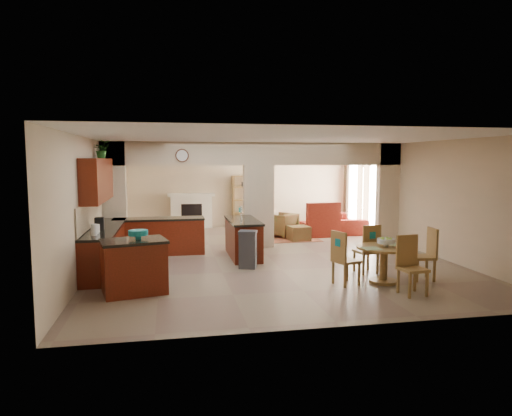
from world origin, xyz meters
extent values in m
plane|color=#786953|center=(0.00, 0.00, 0.00)|extent=(10.00, 10.00, 0.00)
plane|color=white|center=(0.00, 0.00, 2.80)|extent=(10.00, 10.00, 0.00)
plane|color=#C0AD8C|center=(0.00, 5.00, 1.40)|extent=(8.00, 0.00, 8.00)
plane|color=#C0AD8C|center=(0.00, -5.00, 1.40)|extent=(8.00, 0.00, 8.00)
plane|color=#C0AD8C|center=(-4.00, 0.00, 1.40)|extent=(0.00, 10.00, 10.00)
plane|color=#C0AD8C|center=(4.00, 0.00, 1.40)|extent=(0.00, 10.00, 10.00)
cube|color=#C0AD8C|center=(-3.70, 1.00, 1.40)|extent=(0.60, 0.25, 2.80)
cube|color=#C0AD8C|center=(0.00, 1.00, 1.10)|extent=(0.80, 0.25, 2.20)
cube|color=#C0AD8C|center=(3.70, 1.00, 1.40)|extent=(0.60, 0.25, 2.80)
cube|color=#C0AD8C|center=(0.00, 1.00, 2.50)|extent=(8.00, 0.25, 0.60)
cube|color=#3E1507|center=(-3.70, -0.80, 0.43)|extent=(0.60, 3.20, 0.86)
cube|color=black|center=(-3.70, -0.80, 0.89)|extent=(0.62, 3.22, 0.05)
cube|color=tan|center=(-3.98, -0.80, 1.20)|extent=(0.02, 3.20, 0.55)
cube|color=#3E1507|center=(-2.60, 0.57, 0.43)|extent=(2.20, 0.60, 0.86)
cube|color=black|center=(-2.60, 0.57, 0.89)|extent=(2.22, 0.62, 0.05)
cube|color=#3E1507|center=(-3.82, -0.80, 1.92)|extent=(0.35, 2.40, 0.90)
cube|color=#3E1507|center=(-0.60, -0.10, 0.43)|extent=(0.65, 1.80, 0.86)
cube|color=black|center=(-0.60, -0.10, 0.89)|extent=(0.70, 1.85, 0.05)
cube|color=silver|center=(-0.60, -0.95, 0.42)|extent=(0.58, 0.04, 0.70)
cylinder|color=#4E2A1A|center=(-2.00, 0.85, 2.45)|extent=(0.34, 0.03, 0.34)
cube|color=#9C5239|center=(1.20, 2.10, 0.01)|extent=(1.60, 1.30, 0.01)
cube|color=#EDE6CE|center=(-1.60, 4.84, 0.55)|extent=(1.40, 0.28, 1.10)
cube|color=black|center=(-1.60, 4.70, 0.50)|extent=(0.70, 0.04, 0.70)
cube|color=#EDE6CE|center=(-1.60, 4.82, 1.15)|extent=(1.60, 0.35, 0.10)
cube|color=brown|center=(0.35, 4.82, 0.90)|extent=(1.00, 0.32, 1.80)
cube|color=white|center=(3.97, 2.30, 1.20)|extent=(0.02, 0.90, 1.90)
cube|color=white|center=(3.97, 4.00, 1.20)|extent=(0.02, 0.90, 1.90)
cube|color=white|center=(3.97, 3.15, 1.05)|extent=(0.02, 0.70, 2.10)
cube|color=#461E1C|center=(3.93, 1.70, 1.20)|extent=(0.10, 0.28, 2.30)
cube|color=#461E1C|center=(3.93, 2.90, 1.20)|extent=(0.10, 0.28, 2.30)
cube|color=#461E1C|center=(3.93, 3.40, 1.20)|extent=(0.10, 0.28, 2.30)
cube|color=#461E1C|center=(3.93, 4.60, 1.20)|extent=(0.10, 0.28, 2.30)
cylinder|color=white|center=(1.50, 3.00, 2.56)|extent=(1.00, 1.00, 0.10)
cube|color=#3E1507|center=(-2.97, -2.76, 0.45)|extent=(1.19, 0.96, 0.90)
cube|color=black|center=(-2.97, -2.76, 0.93)|extent=(1.25, 1.02, 0.05)
cylinder|color=#137D83|center=(-2.88, -2.72, 1.03)|extent=(0.34, 0.34, 0.16)
cube|color=#303033|center=(-0.69, -1.29, 0.38)|extent=(0.43, 0.40, 0.76)
cylinder|color=brown|center=(1.66, -2.95, 0.68)|extent=(1.03, 1.03, 0.04)
cylinder|color=brown|center=(1.66, -2.95, 0.35)|extent=(0.15, 0.15, 0.66)
cylinder|color=brown|center=(1.66, -2.95, 0.03)|extent=(0.52, 0.52, 0.06)
cylinder|color=#81BB28|center=(1.69, -2.96, 0.79)|extent=(0.33, 0.33, 0.17)
imported|color=maroon|center=(3.30, 3.38, 0.35)|extent=(2.46, 1.06, 0.71)
cube|color=maroon|center=(2.22, 2.48, 0.21)|extent=(1.12, 0.95, 0.42)
imported|color=maroon|center=(1.04, 2.59, 0.36)|extent=(1.11, 1.11, 0.73)
cube|color=maroon|center=(1.36, 1.83, 0.21)|extent=(0.63, 0.63, 0.42)
imported|color=#144C16|center=(-3.82, 0.01, 2.57)|extent=(0.44, 0.40, 0.41)
cube|color=brown|center=(1.66, -2.15, 0.45)|extent=(0.49, 0.49, 0.05)
cube|color=brown|center=(1.80, -1.96, 0.22)|extent=(0.04, 0.04, 0.44)
cube|color=brown|center=(1.46, -2.02, 0.22)|extent=(0.04, 0.04, 0.44)
cube|color=brown|center=(1.86, -2.29, 0.22)|extent=(0.04, 0.04, 0.44)
cube|color=brown|center=(1.52, -2.35, 0.22)|extent=(0.04, 0.04, 0.44)
cube|color=brown|center=(1.69, -2.34, 0.75)|extent=(0.42, 0.11, 0.55)
cube|color=#137D83|center=(1.70, -2.37, 0.82)|extent=(0.14, 0.03, 0.14)
cube|color=brown|center=(2.49, -2.90, 0.45)|extent=(0.46, 0.46, 0.05)
cube|color=brown|center=(2.34, -2.71, 0.22)|extent=(0.04, 0.04, 0.44)
cube|color=brown|center=(2.31, -3.05, 0.22)|extent=(0.04, 0.04, 0.44)
cube|color=brown|center=(2.68, -2.75, 0.22)|extent=(0.04, 0.04, 0.44)
cube|color=brown|center=(2.64, -3.09, 0.22)|extent=(0.04, 0.04, 0.44)
cube|color=brown|center=(2.68, -2.92, 0.75)|extent=(0.09, 0.42, 0.55)
cube|color=#137D83|center=(2.71, -2.92, 0.82)|extent=(0.03, 0.14, 0.14)
cube|color=brown|center=(1.79, -3.78, 0.45)|extent=(0.46, 0.46, 0.05)
cube|color=brown|center=(1.64, -3.96, 0.22)|extent=(0.04, 0.04, 0.44)
cube|color=brown|center=(1.98, -3.93, 0.22)|extent=(0.04, 0.04, 0.44)
cube|color=brown|center=(1.60, -3.62, 0.22)|extent=(0.04, 0.04, 0.44)
cube|color=brown|center=(1.94, -3.59, 0.22)|extent=(0.04, 0.04, 0.44)
cube|color=brown|center=(1.77, -3.59, 0.75)|extent=(0.42, 0.08, 0.55)
cube|color=#137D83|center=(1.77, -3.56, 0.82)|extent=(0.14, 0.02, 0.14)
cube|color=brown|center=(0.91, -2.94, 0.45)|extent=(0.53, 0.53, 0.05)
cube|color=brown|center=(1.12, -3.04, 0.22)|extent=(0.04, 0.04, 0.44)
cube|color=brown|center=(1.01, -2.72, 0.22)|extent=(0.04, 0.04, 0.44)
cube|color=brown|center=(0.80, -3.15, 0.22)|extent=(0.04, 0.04, 0.44)
cube|color=brown|center=(0.69, -2.83, 0.22)|extent=(0.04, 0.04, 0.44)
cube|color=brown|center=(0.73, -3.00, 0.75)|extent=(0.17, 0.41, 0.55)
cube|color=#137D83|center=(0.70, -3.01, 0.82)|extent=(0.05, 0.14, 0.14)
camera|label=1|loc=(-2.33, -10.87, 2.33)|focal=32.00mm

